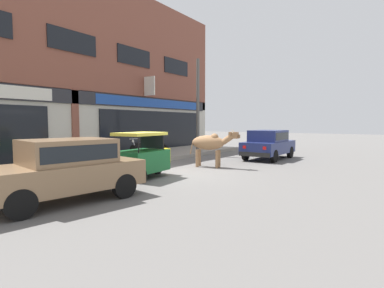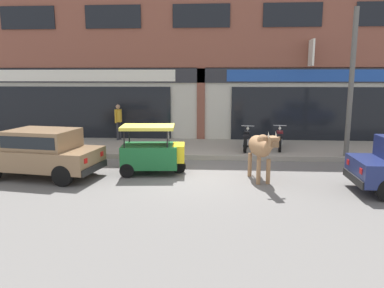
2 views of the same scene
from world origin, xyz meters
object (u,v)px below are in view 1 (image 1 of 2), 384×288
at_px(auto_rickshaw, 143,158).
at_px(motorcycle_1, 156,147).
at_px(motorcycle_0, 141,149).
at_px(utility_pole, 198,106).
at_px(cow, 210,143).
at_px(car_0, 66,167).
at_px(car_1, 269,143).

height_order(auto_rickshaw, motorcycle_1, auto_rickshaw).
relative_size(motorcycle_0, motorcycle_1, 1.00).
bearing_deg(utility_pole, motorcycle_0, 165.21).
relative_size(cow, car_0, 0.56).
bearing_deg(car_1, auto_rickshaw, 167.67).
distance_m(car_1, motorcycle_1, 5.77).
height_order(cow, utility_pole, utility_pole).
distance_m(car_0, auto_rickshaw, 3.32).
distance_m(car_0, motorcycle_1, 8.74).
bearing_deg(auto_rickshaw, cow, -11.15).
height_order(car_1, utility_pole, utility_pole).
distance_m(cow, motorcycle_0, 3.87).
xyz_separation_m(car_0, auto_rickshaw, (3.24, 0.69, -0.15)).
distance_m(auto_rickshaw, utility_pole, 7.36).
distance_m(motorcycle_0, motorcycle_1, 1.34).
bearing_deg(car_1, cow, 166.73).
xyz_separation_m(cow, car_0, (-6.51, -0.04, -0.19)).
distance_m(cow, car_0, 6.52).
bearing_deg(cow, car_0, -179.64).
distance_m(car_0, motorcycle_0, 7.49).
bearing_deg(car_0, cow, 0.36).
distance_m(cow, utility_pole, 4.82).
distance_m(car_1, motorcycle_0, 6.36).
xyz_separation_m(car_0, car_1, (10.57, -0.92, 0.00)).
xyz_separation_m(cow, auto_rickshaw, (-3.27, 0.64, -0.35)).
distance_m(cow, motorcycle_1, 4.25).
xyz_separation_m(car_1, motorcycle_1, (-2.85, 5.01, -0.25)).
relative_size(cow, auto_rickshaw, 1.05).
bearing_deg(car_1, utility_pole, 99.42).
xyz_separation_m(auto_rickshaw, utility_pole, (6.68, 2.27, 2.10)).
xyz_separation_m(cow, motorcycle_1, (1.21, 4.05, -0.44)).
distance_m(cow, auto_rickshaw, 3.35).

